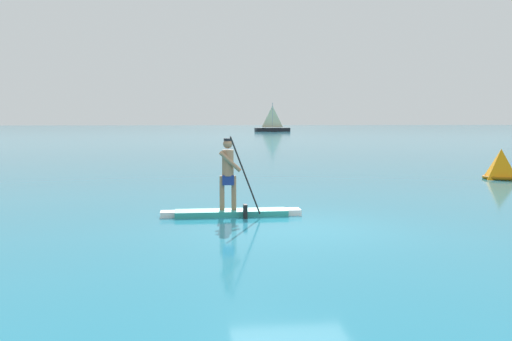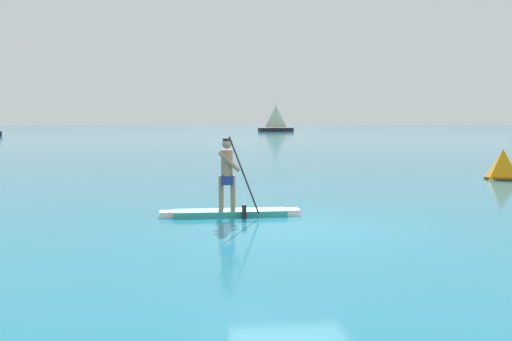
{
  "view_description": "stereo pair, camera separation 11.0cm",
  "coord_description": "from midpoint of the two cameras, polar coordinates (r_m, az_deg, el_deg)",
  "views": [
    {
      "loc": [
        -2.13,
        -10.83,
        2.16
      ],
      "look_at": [
        -0.24,
        4.52,
        0.75
      ],
      "focal_mm": 39.13,
      "sensor_mm": 36.0,
      "label": 1
    },
    {
      "loc": [
        -2.03,
        -10.85,
        2.16
      ],
      "look_at": [
        -0.24,
        4.52,
        0.75
      ],
      "focal_mm": 39.13,
      "sensor_mm": 36.0,
      "label": 2
    }
  ],
  "objects": [
    {
      "name": "sailboat_right_horizon",
      "position": [
        104.68,
        1.66,
        4.35
      ],
      "size": [
        6.63,
        2.4,
        5.36
      ],
      "rotation": [
        0.0,
        0.0,
        0.09
      ],
      "color": "black",
      "rests_on": "ground"
    },
    {
      "name": "ground",
      "position": [
        11.25,
        3.76,
        -5.88
      ],
      "size": [
        440.0,
        440.0,
        0.0
      ],
      "primitive_type": "plane",
      "color": "teal"
    },
    {
      "name": "race_marker_buoy",
      "position": [
        22.3,
        23.61,
        0.45
      ],
      "size": [
        1.37,
        1.37,
        1.11
      ],
      "color": "orange",
      "rests_on": "ground"
    },
    {
      "name": "paddleboarder_mid_center",
      "position": [
        12.6,
        -2.81,
        -3.03
      ],
      "size": [
        3.16,
        0.79,
        1.82
      ],
      "rotation": [
        0.0,
        0.0,
        0.0
      ],
      "color": "teal",
      "rests_on": "ground"
    }
  ]
}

